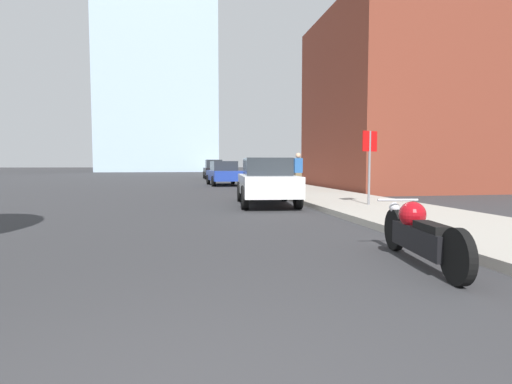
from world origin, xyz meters
The scene contains 8 objects.
sidewalk centered at (5.65, 40.00, 0.07)m, with size 3.41×240.00×0.15m.
brick_storefront centered at (12.46, 18.31, 4.67)m, with size 9.80×9.20×9.34m.
motorcycle centered at (3.20, 3.12, 0.41)m, with size 0.67×2.47×0.82m.
parked_car_white centered at (2.81, 11.20, 0.80)m, with size 2.11×4.42×1.55m.
parked_car_blue centered at (2.69, 24.09, 0.79)m, with size 2.07×4.42×1.56m.
parked_car_black centered at (2.93, 35.79, 0.88)m, with size 1.84×4.21×1.79m.
stop_sign centered at (5.53, 9.32, 1.64)m, with size 0.57×0.26×2.18m.
pedestrian centered at (5.14, 15.41, 1.03)m, with size 0.36×0.24×1.71m.
Camera 1 is at (0.07, -1.72, 1.34)m, focal length 28.00 mm.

